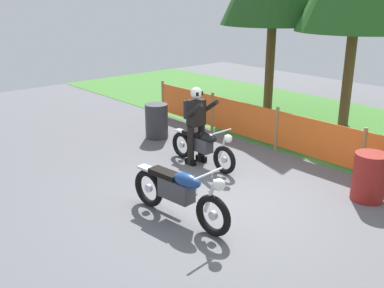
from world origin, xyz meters
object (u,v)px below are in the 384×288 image
object	(u,v)px
rider_trailing	(196,121)
motorcycle_trailing	(203,146)
oil_drum	(369,177)
motorcycle_lead	(179,192)
spare_drum	(157,121)

from	to	relation	value
rider_trailing	motorcycle_trailing	bearing A→B (deg)	0.51
oil_drum	motorcycle_lead	bearing A→B (deg)	-118.65
motorcycle_lead	rider_trailing	size ratio (longest dim) A/B	1.27
motorcycle_trailing	spare_drum	distance (m)	2.26
motorcycle_trailing	motorcycle_lead	bearing A→B (deg)	-53.08
motorcycle_trailing	spare_drum	xyz separation A→B (m)	(-2.22, 0.44, 0.00)
spare_drum	motorcycle_trailing	bearing A→B (deg)	-11.32
motorcycle_lead	spare_drum	size ratio (longest dim) A/B	2.43
motorcycle_trailing	spare_drum	bearing A→B (deg)	166.98
motorcycle_lead	rider_trailing	distance (m)	2.66
oil_drum	motorcycle_trailing	bearing A→B (deg)	-161.28
motorcycle_trailing	oil_drum	bearing A→B (deg)	17.02
rider_trailing	oil_drum	distance (m)	3.62
spare_drum	rider_trailing	bearing A→B (deg)	-12.67
spare_drum	motorcycle_lead	bearing A→B (deg)	-32.32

